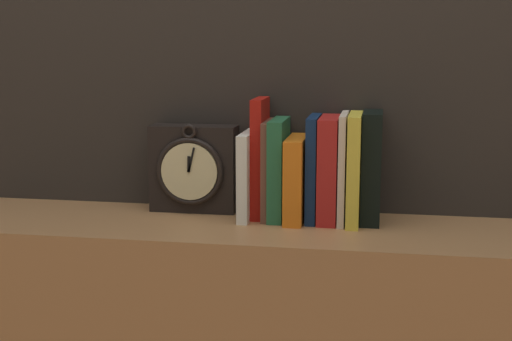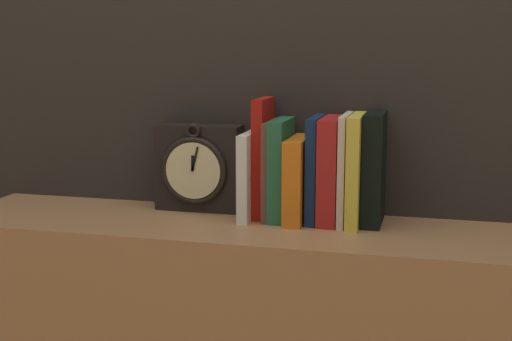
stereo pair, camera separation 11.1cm
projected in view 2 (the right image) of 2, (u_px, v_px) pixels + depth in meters
name	position (u px, v px, depth m)	size (l,w,h in m)	color
clock	(199.00, 168.00, 1.58)	(0.19, 0.08, 0.20)	black
book_slot0_white	(251.00, 175.00, 1.52)	(0.02, 0.15, 0.18)	white
book_slot1_red	(263.00, 158.00, 1.52)	(0.02, 0.11, 0.25)	#B2170F
book_slot2_brown	(271.00, 169.00, 1.51)	(0.01, 0.13, 0.21)	brown
book_slot3_green	(281.00, 169.00, 1.50)	(0.03, 0.13, 0.21)	#24653E
book_slot4_orange	(298.00, 179.00, 1.49)	(0.04, 0.15, 0.18)	orange
book_slot5_navy	(316.00, 169.00, 1.48)	(0.02, 0.13, 0.22)	#10274B
book_slot6_red	(331.00, 170.00, 1.47)	(0.04, 0.14, 0.22)	#B1201C
book_slot7_cream	(345.00, 169.00, 1.46)	(0.01, 0.14, 0.23)	beige
book_slot8_yellow	(356.00, 170.00, 1.45)	(0.03, 0.15, 0.23)	yellow
book_slot9_black	(374.00, 169.00, 1.46)	(0.04, 0.13, 0.23)	black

